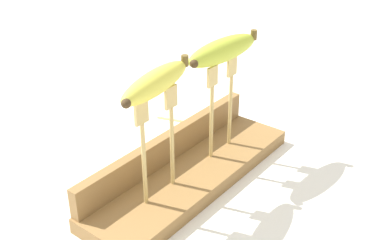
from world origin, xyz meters
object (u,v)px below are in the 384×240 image
at_px(fork_stand_left, 160,137).
at_px(banana_raised_right, 225,51).
at_px(fork_fallen_near, 207,124).
at_px(banana_raised_left, 158,83).
at_px(fork_stand_right, 224,99).

distance_m(fork_stand_left, banana_raised_right, 0.20).
bearing_deg(fork_fallen_near, banana_raised_right, -132.15).
bearing_deg(banana_raised_right, fork_stand_left, -180.00).
bearing_deg(banana_raised_left, fork_stand_right, 0.00).
xyz_separation_m(fork_stand_left, banana_raised_left, (-0.00, -0.00, 0.09)).
bearing_deg(fork_stand_left, fork_stand_right, 0.00).
relative_size(banana_raised_right, fork_fallen_near, 1.00).
xyz_separation_m(fork_stand_right, banana_raised_right, (-0.00, 0.00, 0.09)).
xyz_separation_m(fork_stand_left, banana_raised_right, (0.17, 0.00, 0.09)).
distance_m(fork_stand_left, banana_raised_left, 0.09).
bearing_deg(banana_raised_left, fork_fallen_near, 21.91).
distance_m(banana_raised_left, banana_raised_right, 0.17).
relative_size(fork_stand_left, banana_raised_right, 1.03).
xyz_separation_m(banana_raised_left, banana_raised_right, (0.17, 0.00, 0.00)).
height_order(fork_stand_left, fork_stand_right, fork_stand_left).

